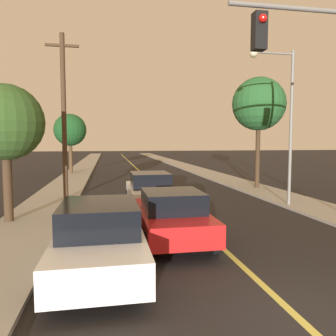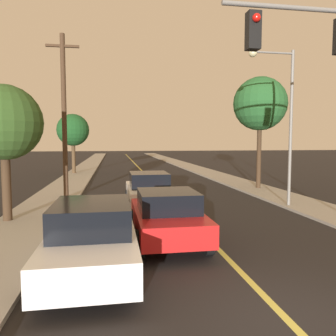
% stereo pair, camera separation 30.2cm
% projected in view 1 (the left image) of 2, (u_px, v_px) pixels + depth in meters
% --- Properties ---
extents(ground_plane, '(200.00, 200.00, 0.00)m').
position_uv_depth(ground_plane, '(308.00, 328.00, 5.30)').
color(ground_plane, black).
extents(road_surface, '(9.33, 80.00, 0.01)m').
position_uv_depth(road_surface, '(134.00, 166.00, 40.58)').
color(road_surface, black).
rests_on(road_surface, ground).
extents(sidewalk_left, '(2.50, 80.00, 0.12)m').
position_uv_depth(sidewalk_left, '(85.00, 166.00, 39.50)').
color(sidewalk_left, '#9E998E').
rests_on(sidewalk_left, ground).
extents(sidewalk_right, '(2.50, 80.00, 0.12)m').
position_uv_depth(sidewalk_right, '(180.00, 165.00, 41.65)').
color(sidewalk_right, '#9E998E').
rests_on(sidewalk_right, ground).
extents(car_near_lane_front, '(2.01, 4.10, 1.57)m').
position_uv_depth(car_near_lane_front, '(172.00, 216.00, 9.70)').
color(car_near_lane_front, red).
rests_on(car_near_lane_front, ground).
extents(car_near_lane_second, '(1.99, 4.36, 1.63)m').
position_uv_depth(car_near_lane_second, '(150.00, 190.00, 14.73)').
color(car_near_lane_second, white).
rests_on(car_near_lane_second, ground).
extents(car_outer_lane_front, '(2.05, 4.82, 1.63)m').
position_uv_depth(car_outer_lane_front, '(100.00, 236.00, 7.59)').
color(car_outer_lane_front, white).
rests_on(car_outer_lane_front, ground).
extents(streetlamp_right, '(2.12, 0.36, 6.90)m').
position_uv_depth(streetlamp_right, '(281.00, 106.00, 14.59)').
color(streetlamp_right, slate).
rests_on(streetlamp_right, ground).
extents(utility_pole_left, '(1.60, 0.24, 8.18)m').
position_uv_depth(utility_pole_left, '(64.00, 114.00, 16.27)').
color(utility_pole_left, '#422D1E').
rests_on(utility_pole_left, ground).
extents(tree_left_near, '(2.71, 2.71, 4.93)m').
position_uv_depth(tree_left_near, '(5.00, 123.00, 11.64)').
color(tree_left_near, '#3D2B1C').
rests_on(tree_left_near, ground).
extents(tree_left_far, '(2.91, 2.91, 5.39)m').
position_uv_depth(tree_left_far, '(70.00, 130.00, 29.66)').
color(tree_left_far, '#4C3823').
rests_on(tree_left_far, ground).
extents(tree_right_near, '(3.27, 3.27, 6.83)m').
position_uv_depth(tree_right_near, '(259.00, 104.00, 20.17)').
color(tree_right_near, '#3D2B1C').
rests_on(tree_right_near, ground).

